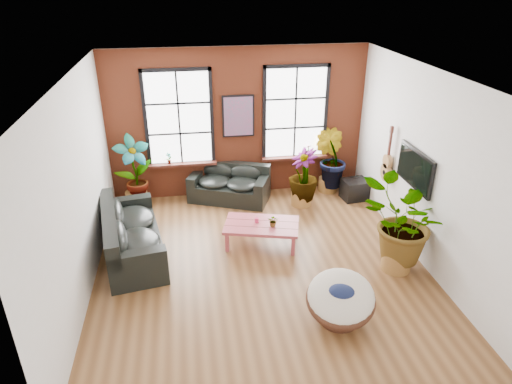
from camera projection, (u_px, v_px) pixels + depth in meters
room at (260, 178)px, 7.86m from camera, size 6.04×6.54×3.54m
sofa_back at (230, 184)px, 10.85m from camera, size 2.03×1.52×0.84m
sofa_left at (129, 236)px, 8.66m from camera, size 1.38×2.51×0.94m
coffee_table at (262, 226)px, 9.01m from camera, size 1.61×1.18×0.56m
papasan_chair at (341, 299)px, 7.01m from camera, size 1.37×1.37×0.80m
poster at (238, 116)px, 10.47m from camera, size 0.74×0.06×0.98m
tv_wall_unit at (406, 168)px, 8.77m from camera, size 0.13×1.86×1.20m
media_box at (355, 189)px, 10.92m from camera, size 0.64×0.55×0.49m
pot_back_left at (137, 199)px, 10.59m from camera, size 0.60×0.60×0.37m
pot_back_right at (328, 184)px, 11.35m from camera, size 0.54×0.54×0.34m
pot_right_wall at (396, 260)px, 8.34m from camera, size 0.58×0.58×0.39m
pot_mid at (301, 198)px, 10.68m from camera, size 0.62×0.62×0.35m
floor_plant_back_left at (134, 170)px, 10.24m from camera, size 0.99×0.87×1.57m
floor_plant_back_right at (330, 159)px, 11.03m from camera, size 1.00×1.01×1.43m
floor_plant_right_wall at (402, 224)px, 8.03m from camera, size 1.61×1.46×1.56m
floor_plant_mid at (303, 175)px, 10.44m from camera, size 0.90×0.90×1.22m
table_plant at (273, 221)px, 8.86m from camera, size 0.26×0.24×0.24m
sill_plant_left at (169, 158)px, 10.59m from camera, size 0.17×0.17×0.27m
sill_plant_right at (309, 150)px, 11.06m from camera, size 0.19×0.19×0.27m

